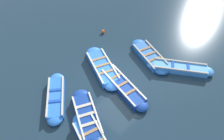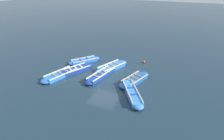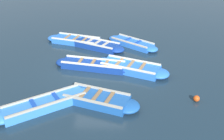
{
  "view_description": "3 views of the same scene",
  "coord_description": "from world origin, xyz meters",
  "px_view_note": "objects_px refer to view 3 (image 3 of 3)",
  "views": [
    {
      "loc": [
        4.86,
        -5.77,
        9.08
      ],
      "look_at": [
        -0.88,
        0.35,
        0.17
      ],
      "focal_mm": 35.0,
      "sensor_mm": 36.0,
      "label": 1
    },
    {
      "loc": [
        11.81,
        5.83,
        7.37
      ],
      "look_at": [
        -0.53,
        0.55,
        0.36
      ],
      "focal_mm": 28.0,
      "sensor_mm": 36.0,
      "label": 2
    },
    {
      "loc": [
        -0.75,
        10.93,
        5.67
      ],
      "look_at": [
        -0.58,
        0.91,
        0.45
      ],
      "focal_mm": 42.0,
      "sensor_mm": 36.0,
      "label": 3
    }
  ],
  "objects_px": {
    "boat_stern_in": "(130,68)",
    "buoy_orange_near": "(196,98)",
    "boat_near_quay": "(97,45)",
    "boat_drifting": "(76,41)",
    "boat_outer_right": "(45,104)",
    "boat_tucked": "(97,99)",
    "boat_end_of_row": "(93,65)",
    "boat_outer_left": "(132,43)"
  },
  "relations": [
    {
      "from": "boat_stern_in",
      "to": "buoy_orange_near",
      "type": "relative_size",
      "value": 15.44
    },
    {
      "from": "boat_near_quay",
      "to": "boat_drifting",
      "type": "distance_m",
      "value": 1.46
    },
    {
      "from": "boat_outer_right",
      "to": "buoy_orange_near",
      "type": "bearing_deg",
      "value": -174.6
    },
    {
      "from": "boat_drifting",
      "to": "boat_tucked",
      "type": "distance_m",
      "value": 6.27
    },
    {
      "from": "boat_stern_in",
      "to": "boat_drifting",
      "type": "xyz_separation_m",
      "value": [
        3.0,
        -3.46,
        -0.02
      ]
    },
    {
      "from": "boat_end_of_row",
      "to": "buoy_orange_near",
      "type": "bearing_deg",
      "value": 147.1
    },
    {
      "from": "boat_near_quay",
      "to": "boat_stern_in",
      "type": "bearing_deg",
      "value": 122.04
    },
    {
      "from": "boat_end_of_row",
      "to": "boat_stern_in",
      "type": "bearing_deg",
      "value": 172.29
    },
    {
      "from": "boat_near_quay",
      "to": "buoy_orange_near",
      "type": "relative_size",
      "value": 13.76
    },
    {
      "from": "boat_stern_in",
      "to": "buoy_orange_near",
      "type": "distance_m",
      "value": 3.42
    },
    {
      "from": "boat_tucked",
      "to": "boat_outer_left",
      "type": "bearing_deg",
      "value": -105.95
    },
    {
      "from": "boat_drifting",
      "to": "boat_near_quay",
      "type": "bearing_deg",
      "value": 151.17
    },
    {
      "from": "buoy_orange_near",
      "to": "boat_tucked",
      "type": "bearing_deg",
      "value": 2.47
    },
    {
      "from": "boat_outer_right",
      "to": "boat_near_quay",
      "type": "distance_m",
      "value": 5.92
    },
    {
      "from": "boat_outer_right",
      "to": "boat_end_of_row",
      "type": "distance_m",
      "value": 3.54
    },
    {
      "from": "boat_drifting",
      "to": "boat_outer_left",
      "type": "xyz_separation_m",
      "value": [
        -3.25,
        0.37,
        -0.0
      ]
    },
    {
      "from": "boat_outer_left",
      "to": "boat_near_quay",
      "type": "bearing_deg",
      "value": 9.59
    },
    {
      "from": "boat_outer_right",
      "to": "boat_stern_in",
      "type": "height_order",
      "value": "boat_stern_in"
    },
    {
      "from": "boat_outer_right",
      "to": "boat_drifting",
      "type": "bearing_deg",
      "value": -92.03
    },
    {
      "from": "boat_outer_right",
      "to": "boat_outer_left",
      "type": "height_order",
      "value": "boat_outer_right"
    },
    {
      "from": "boat_tucked",
      "to": "buoy_orange_near",
      "type": "xyz_separation_m",
      "value": [
        -3.77,
        -0.16,
        -0.04
      ]
    },
    {
      "from": "boat_stern_in",
      "to": "buoy_orange_near",
      "type": "height_order",
      "value": "boat_stern_in"
    },
    {
      "from": "boat_tucked",
      "to": "boat_outer_left",
      "type": "xyz_separation_m",
      "value": [
        -1.62,
        -5.69,
        -0.01
      ]
    },
    {
      "from": "boat_drifting",
      "to": "buoy_orange_near",
      "type": "bearing_deg",
      "value": 132.48
    },
    {
      "from": "boat_outer_right",
      "to": "boat_tucked",
      "type": "bearing_deg",
      "value": -168.74
    },
    {
      "from": "buoy_orange_near",
      "to": "boat_outer_left",
      "type": "bearing_deg",
      "value": -68.76
    },
    {
      "from": "boat_stern_in",
      "to": "boat_drifting",
      "type": "distance_m",
      "value": 4.58
    },
    {
      "from": "boat_outer_left",
      "to": "boat_tucked",
      "type": "bearing_deg",
      "value": 74.05
    },
    {
      "from": "boat_near_quay",
      "to": "boat_outer_right",
      "type": "bearing_deg",
      "value": 75.22
    },
    {
      "from": "boat_near_quay",
      "to": "boat_stern_in",
      "type": "height_order",
      "value": "boat_stern_in"
    },
    {
      "from": "boat_outer_right",
      "to": "boat_stern_in",
      "type": "distance_m",
      "value": 4.39
    },
    {
      "from": "boat_outer_right",
      "to": "boat_outer_left",
      "type": "relative_size",
      "value": 1.17
    },
    {
      "from": "boat_outer_right",
      "to": "boat_near_quay",
      "type": "xyz_separation_m",
      "value": [
        -1.51,
        -5.72,
        -0.01
      ]
    },
    {
      "from": "boat_outer_right",
      "to": "boat_stern_in",
      "type": "xyz_separation_m",
      "value": [
        -3.23,
        -2.97,
        0.0
      ]
    },
    {
      "from": "boat_drifting",
      "to": "boat_outer_left",
      "type": "bearing_deg",
      "value": 173.46
    },
    {
      "from": "boat_tucked",
      "to": "buoy_orange_near",
      "type": "height_order",
      "value": "boat_tucked"
    },
    {
      "from": "boat_outer_right",
      "to": "boat_drifting",
      "type": "distance_m",
      "value": 6.43
    },
    {
      "from": "boat_stern_in",
      "to": "boat_tucked",
      "type": "height_order",
      "value": "boat_stern_in"
    },
    {
      "from": "boat_tucked",
      "to": "boat_outer_left",
      "type": "height_order",
      "value": "boat_tucked"
    },
    {
      "from": "boat_end_of_row",
      "to": "boat_tucked",
      "type": "bearing_deg",
      "value": 97.28
    },
    {
      "from": "boat_outer_left",
      "to": "buoy_orange_near",
      "type": "relative_size",
      "value": 12.46
    },
    {
      "from": "boat_outer_right",
      "to": "boat_tucked",
      "type": "xyz_separation_m",
      "value": [
        -1.86,
        -0.37,
        -0.01
      ]
    }
  ]
}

